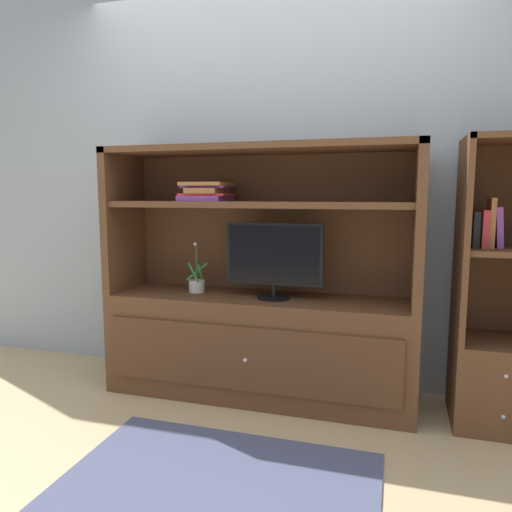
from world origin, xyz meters
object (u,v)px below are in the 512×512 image
potted_plant (197,285)px  upright_book_row (486,227)px  magazine_stack (208,192)px  bookshelf_tall (499,331)px  media_console (259,318)px  tv_monitor (274,258)px

potted_plant → upright_book_row: upright_book_row is taller
upright_book_row → magazine_stack: bearing=-180.0°
upright_book_row → bookshelf_tall: bearing=7.1°
magazine_stack → bookshelf_tall: 1.78m
media_console → potted_plant: 0.44m
tv_monitor → upright_book_row: size_ratio=2.25×
tv_monitor → magazine_stack: magazine_stack is taller
media_console → bookshelf_tall: bearing=0.2°
media_console → upright_book_row: (1.22, -0.01, 0.57)m
media_console → magazine_stack: size_ratio=5.16×
media_console → tv_monitor: bearing=-18.9°
media_console → bookshelf_tall: 1.31m
media_console → upright_book_row: bearing=-0.3°
upright_book_row → media_console: bearing=179.7°
magazine_stack → upright_book_row: (1.53, 0.00, -0.18)m
potted_plant → magazine_stack: size_ratio=0.88×
potted_plant → magazine_stack: magazine_stack is taller
potted_plant → magazine_stack: 0.58m
magazine_stack → upright_book_row: 1.54m
tv_monitor → magazine_stack: 0.56m
tv_monitor → upright_book_row: upright_book_row is taller
media_console → potted_plant: media_console is taller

